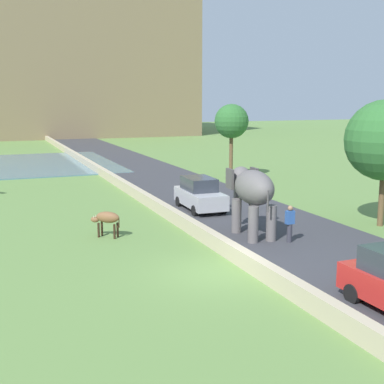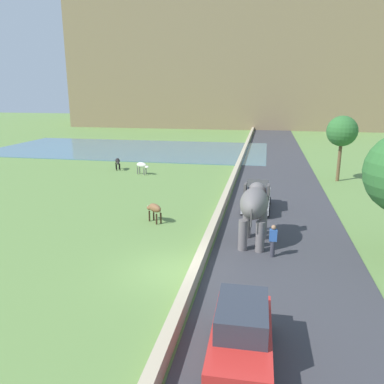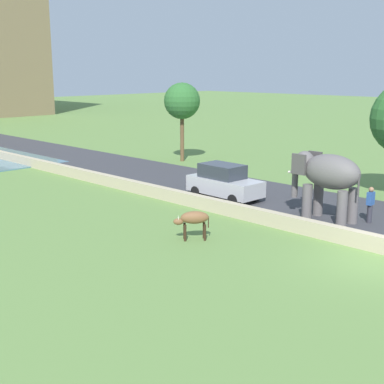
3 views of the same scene
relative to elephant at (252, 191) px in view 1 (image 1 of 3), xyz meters
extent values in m
plane|color=#608442|center=(-3.44, -3.89, -2.04)|extent=(220.00, 220.00, 0.00)
cube|color=#38383D|center=(1.56, 16.11, -2.01)|extent=(7.00, 120.00, 0.06)
cube|color=tan|center=(-2.24, 14.11, -1.72)|extent=(0.40, 110.00, 0.62)
ellipsoid|color=#605B5B|center=(-0.01, -0.22, 0.20)|extent=(1.55, 2.77, 1.50)
cylinder|color=#605B5B|center=(-0.38, 0.68, -1.24)|extent=(0.44, 0.44, 1.60)
cylinder|color=#605B5B|center=(0.46, 0.63, -1.24)|extent=(0.44, 0.44, 1.60)
cylinder|color=#605B5B|center=(-0.48, -1.08, -1.24)|extent=(0.44, 0.44, 1.60)
cylinder|color=#605B5B|center=(0.36, -1.12, -1.24)|extent=(0.44, 0.44, 1.60)
ellipsoid|color=#605B5B|center=(0.07, 1.19, 0.39)|extent=(1.05, 0.95, 1.10)
cube|color=#484444|center=(-0.54, 1.09, 0.43)|extent=(0.16, 0.71, 0.90)
cube|color=#484444|center=(0.66, 1.02, 0.43)|extent=(0.16, 0.71, 0.90)
cylinder|color=#605B5B|center=(0.09, 1.66, -0.50)|extent=(0.28, 0.28, 1.50)
cone|color=silver|center=(-0.13, 1.61, -0.05)|extent=(0.15, 0.56, 0.17)
cone|color=silver|center=(0.31, 1.58, -0.05)|extent=(0.15, 0.56, 0.17)
cylinder|color=#484444|center=(-0.09, -1.55, -0.15)|extent=(0.08, 0.08, 0.90)
cylinder|color=#33333D|center=(0.96, -1.61, -1.61)|extent=(0.22, 0.22, 0.85)
cube|color=#2D569E|center=(0.96, -1.61, -0.91)|extent=(0.36, 0.22, 0.56)
sphere|color=#997051|center=(0.96, -1.61, -0.52)|extent=(0.22, 0.22, 0.22)
cube|color=#B7B7BC|center=(-0.01, 5.80, -1.34)|extent=(1.82, 4.05, 0.80)
cube|color=#2D333D|center=(-0.01, 6.00, -0.59)|extent=(1.51, 2.24, 0.70)
cylinder|color=black|center=(0.75, 4.47, -1.74)|extent=(0.20, 0.61, 0.60)
cylinder|color=black|center=(-0.86, 4.52, -1.74)|extent=(0.20, 0.61, 0.60)
cylinder|color=black|center=(0.83, 7.07, -1.74)|extent=(0.20, 0.61, 0.60)
cylinder|color=black|center=(-0.78, 7.12, -1.74)|extent=(0.20, 0.61, 0.60)
cylinder|color=black|center=(-0.84, -7.89, -1.74)|extent=(0.19, 0.60, 0.60)
ellipsoid|color=brown|center=(-5.90, 2.22, -1.14)|extent=(1.13, 1.04, 0.50)
cylinder|color=#302014|center=(-6.29, 2.35, -1.71)|extent=(0.10, 0.10, 0.65)
cylinder|color=#302014|center=(-6.09, 2.58, -1.71)|extent=(0.10, 0.10, 0.65)
cylinder|color=#302014|center=(-5.70, 1.85, -1.71)|extent=(0.10, 0.10, 0.65)
cylinder|color=#302014|center=(-5.50, 2.09, -1.71)|extent=(0.10, 0.10, 0.65)
ellipsoid|color=brown|center=(-6.38, 2.62, -1.29)|extent=(0.46, 0.44, 0.26)
cone|color=beige|center=(-6.44, 2.56, -1.12)|extent=(0.04, 0.04, 0.12)
cone|color=beige|center=(-6.32, 2.69, -1.12)|extent=(0.04, 0.04, 0.12)
cylinder|color=#302014|center=(-5.48, 1.87, -1.34)|extent=(0.04, 0.04, 0.45)
cylinder|color=brown|center=(6.71, 15.77, -0.32)|extent=(0.28, 0.28, 3.43)
sphere|color=#2D662D|center=(6.71, 15.77, 2.30)|extent=(2.58, 2.58, 2.58)
cylinder|color=brown|center=(6.69, -0.56, -0.65)|extent=(0.28, 0.28, 2.77)
camera|label=1|loc=(-10.67, -19.66, 3.98)|focal=48.46mm
camera|label=2|loc=(0.41, -18.82, 5.63)|focal=35.97mm
camera|label=3|loc=(-20.18, -11.70, 4.45)|focal=49.92mm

